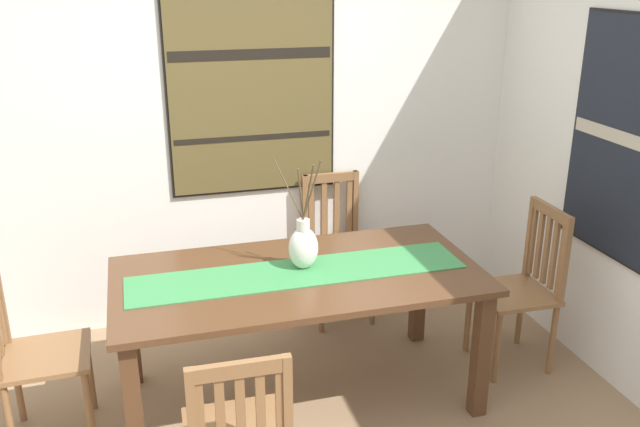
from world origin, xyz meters
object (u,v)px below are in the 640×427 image
Objects in this scene: centerpiece_vase at (303,246)px; chair_0 at (32,351)px; dining_table at (298,290)px; chair_3 at (336,245)px; chair_2 at (524,284)px; painting_on_side_wall at (623,140)px; painting_on_back_wall at (251,86)px.

chair_0 is at bearing -178.53° from centerpiece_vase.
chair_3 is at bearing 61.48° from dining_table.
chair_2 is 1.26m from chair_3.
dining_table is 1.91m from painting_on_side_wall.
chair_3 is (1.83, 0.88, 0.00)m from chair_0.
centerpiece_vase is at bearing 50.28° from dining_table.
centerpiece_vase reaches higher than dining_table.
painting_on_side_wall is (3.10, -0.20, 0.90)m from chair_0.
painting_on_side_wall is at bearing -3.68° from chair_0.
painting_on_side_wall is at bearing -35.72° from painting_on_back_wall.
painting_on_back_wall reaches higher than dining_table.
chair_0 is at bearing -140.89° from painting_on_back_wall.
dining_table is 1.38m from chair_2.
chair_0 is at bearing 176.32° from painting_on_side_wall.
chair_0 reaches higher than chair_2.
chair_3 is at bearing 139.58° from painting_on_side_wall.
chair_2 is at bearing -0.37° from chair_0.
painting_on_back_wall is at bearing 91.03° from dining_table.
painting_on_back_wall is at bearing 93.44° from centerpiece_vase.
chair_0 is at bearing -154.33° from chair_3.
chair_0 is at bearing 179.31° from dining_table.
chair_3 is (0.44, 0.84, -0.38)m from centerpiece_vase.
chair_3 is at bearing 134.50° from chair_2.
chair_3 is (-0.88, 0.90, -0.01)m from chair_2.
dining_table is 1.03m from chair_3.
painting_on_side_wall reaches higher than chair_2.
chair_0 is (-1.34, 0.02, -0.15)m from dining_table.
chair_2 is 0.98m from painting_on_side_wall.
painting_on_back_wall reaches higher than centerpiece_vase.
chair_3 is at bearing 25.67° from chair_0.
painting_on_back_wall is (-0.02, 1.09, 0.91)m from dining_table.
painting_on_back_wall is (-0.51, 0.20, 1.06)m from chair_3.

